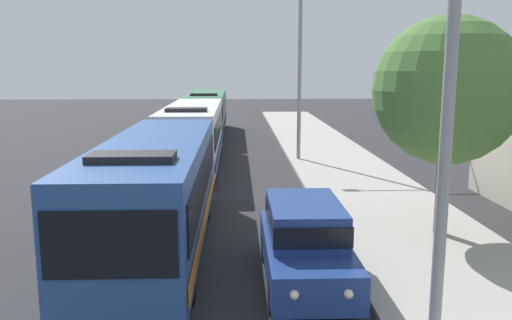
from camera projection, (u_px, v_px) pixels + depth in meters
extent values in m
cube|color=#284C8C|center=(157.00, 189.00, 14.30)|extent=(2.50, 10.75, 2.70)
cube|color=black|center=(204.00, 176.00, 14.28)|extent=(0.04, 9.89, 1.00)
cube|color=black|center=(109.00, 177.00, 14.19)|extent=(0.04, 9.89, 1.00)
cube|color=black|center=(110.00, 245.00, 8.93)|extent=(2.30, 0.04, 1.20)
cube|color=orange|center=(205.00, 217.00, 14.48)|extent=(0.03, 10.22, 0.36)
cube|color=black|center=(132.00, 157.00, 10.87)|extent=(1.75, 0.90, 0.16)
cylinder|color=black|center=(188.00, 280.00, 11.26)|extent=(0.28, 1.00, 1.00)
cylinder|color=black|center=(83.00, 281.00, 11.18)|extent=(0.28, 1.00, 1.00)
cylinder|color=black|center=(205.00, 204.00, 17.45)|extent=(0.28, 1.00, 1.00)
cylinder|color=black|center=(138.00, 205.00, 17.38)|extent=(0.28, 1.00, 1.00)
cube|color=silver|center=(194.00, 133.00, 26.40)|extent=(2.50, 11.64, 2.70)
cube|color=black|center=(219.00, 126.00, 26.39)|extent=(0.04, 10.71, 1.00)
cube|color=black|center=(168.00, 126.00, 26.30)|extent=(0.04, 10.71, 1.00)
cube|color=black|center=(181.00, 144.00, 20.61)|extent=(2.30, 0.04, 1.20)
cube|color=navy|center=(219.00, 149.00, 26.59)|extent=(0.03, 11.06, 0.36)
cube|color=black|center=(186.00, 110.00, 22.72)|extent=(1.75, 0.90, 0.16)
cylinder|color=black|center=(213.00, 170.00, 23.10)|extent=(0.28, 1.00, 1.00)
cylinder|color=black|center=(162.00, 171.00, 23.02)|extent=(0.28, 1.00, 1.00)
cylinder|color=black|center=(218.00, 147.00, 29.80)|extent=(0.28, 1.00, 1.00)
cylinder|color=black|center=(179.00, 147.00, 29.72)|extent=(0.28, 1.00, 1.00)
cube|color=#33724C|center=(207.00, 112.00, 38.77)|extent=(2.50, 12.22, 2.70)
cube|color=black|center=(225.00, 107.00, 38.75)|extent=(0.04, 11.24, 1.00)
cube|color=black|center=(190.00, 107.00, 38.66)|extent=(0.04, 11.24, 1.00)
cube|color=black|center=(202.00, 115.00, 32.68)|extent=(2.30, 0.04, 1.20)
cube|color=black|center=(225.00, 122.00, 38.95)|extent=(0.03, 11.61, 0.36)
cube|color=black|center=(204.00, 94.00, 34.91)|extent=(1.75, 0.90, 0.16)
cylinder|color=black|center=(221.00, 134.00, 35.29)|extent=(0.28, 1.00, 1.00)
cylinder|color=black|center=(188.00, 135.00, 35.21)|extent=(0.28, 1.00, 1.00)
cylinder|color=black|center=(224.00, 123.00, 42.32)|extent=(0.28, 1.00, 1.00)
cylinder|color=black|center=(196.00, 123.00, 42.24)|extent=(0.28, 1.00, 1.00)
cube|color=navy|center=(305.00, 254.00, 12.23)|extent=(1.84, 4.79, 0.80)
cube|color=navy|center=(305.00, 219.00, 12.24)|extent=(1.62, 2.78, 0.80)
cube|color=black|center=(305.00, 219.00, 12.24)|extent=(1.66, 2.87, 0.44)
sphere|color=#F9EFCC|center=(294.00, 295.00, 9.82)|extent=(0.18, 0.18, 0.18)
sphere|color=#F9EFCC|center=(349.00, 294.00, 9.85)|extent=(0.18, 0.18, 0.18)
cylinder|color=black|center=(274.00, 297.00, 10.80)|extent=(0.22, 0.70, 0.70)
cylinder|color=black|center=(354.00, 295.00, 10.86)|extent=(0.22, 0.70, 0.70)
cylinder|color=black|center=(266.00, 248.00, 13.72)|extent=(0.22, 0.70, 0.70)
cylinder|color=black|center=(329.00, 247.00, 13.78)|extent=(0.22, 0.70, 0.70)
cylinder|color=gray|center=(446.00, 134.00, 8.24)|extent=(0.20, 0.20, 7.54)
cylinder|color=gray|center=(300.00, 77.00, 27.34)|extent=(0.20, 0.20, 8.58)
cylinder|color=#4C3823|center=(441.00, 192.00, 15.33)|extent=(0.32, 0.32, 2.49)
sphere|color=#4C7A38|center=(447.00, 90.00, 14.83)|extent=(4.15, 4.15, 4.15)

